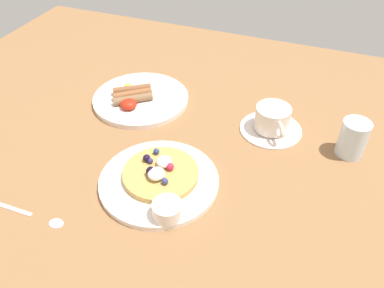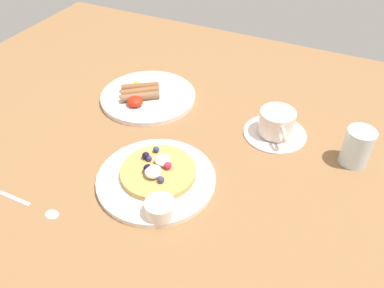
{
  "view_description": "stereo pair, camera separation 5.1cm",
  "coord_description": "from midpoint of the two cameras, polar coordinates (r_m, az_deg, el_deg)",
  "views": [
    {
      "loc": [
        26.17,
        -55.78,
        57.82
      ],
      "look_at": [
        3.53,
        3.41,
        4.0
      ],
      "focal_mm": 36.61,
      "sensor_mm": 36.0,
      "label": 1
    },
    {
      "loc": [
        30.89,
        -53.75,
        57.82
      ],
      "look_at": [
        3.53,
        3.41,
        4.0
      ],
      "focal_mm": 36.61,
      "sensor_mm": 36.0,
      "label": 2
    }
  ],
  "objects": [
    {
      "name": "fried_breakfast",
      "position": [
        1.03,
        -10.3,
        7.03
      ],
      "size": [
        12.36,
        12.68,
        2.45
      ],
      "color": "brown",
      "rests_on": "breakfast_plate"
    },
    {
      "name": "water_glass",
      "position": [
        0.9,
        20.91,
        0.73
      ],
      "size": [
        6.01,
        6.01,
        8.39
      ],
      "primitive_type": "cylinder",
      "color": "silver",
      "rests_on": "ground_plane"
    },
    {
      "name": "pancake_plate",
      "position": [
        0.8,
        -6.61,
        -5.46
      ],
      "size": [
        24.34,
        24.34,
        1.17
      ],
      "primitive_type": "cylinder",
      "color": "white",
      "rests_on": "ground_plane"
    },
    {
      "name": "coffee_saucer",
      "position": [
        0.94,
        9.87,
        2.17
      ],
      "size": [
        14.64,
        14.64,
        0.8
      ],
      "primitive_type": "cylinder",
      "color": "silver",
      "rests_on": "ground_plane"
    },
    {
      "name": "coffee_cup",
      "position": [
        0.92,
        10.13,
        3.72
      ],
      "size": [
        8.15,
        10.4,
        5.59
      ],
      "color": "white",
      "rests_on": "coffee_saucer"
    },
    {
      "name": "breakfast_plate",
      "position": [
        1.04,
        -8.87,
        6.49
      ],
      "size": [
        24.77,
        24.77,
        1.32
      ],
      "primitive_type": "cylinder",
      "color": "white",
      "rests_on": "ground_plane"
    },
    {
      "name": "pancake_with_berries",
      "position": [
        0.8,
        -6.56,
        -4.19
      ],
      "size": [
        15.5,
        15.5,
        3.38
      ],
      "color": "tan",
      "rests_on": "pancake_plate"
    },
    {
      "name": "teaspoon",
      "position": [
        0.81,
        -23.55,
        -9.62
      ],
      "size": [
        17.85,
        2.2,
        0.6
      ],
      "color": "silver",
      "rests_on": "ground_plane"
    },
    {
      "name": "ground_plane",
      "position": [
        0.86,
        -4.76,
        -3.69
      ],
      "size": [
        155.06,
        134.84,
        3.0
      ],
      "primitive_type": "cube",
      "color": "olive"
    },
    {
      "name": "syrup_ramekin",
      "position": [
        0.72,
        -5.67,
        -9.55
      ],
      "size": [
        5.6,
        5.6,
        3.03
      ],
      "color": "white",
      "rests_on": "pancake_plate"
    }
  ]
}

